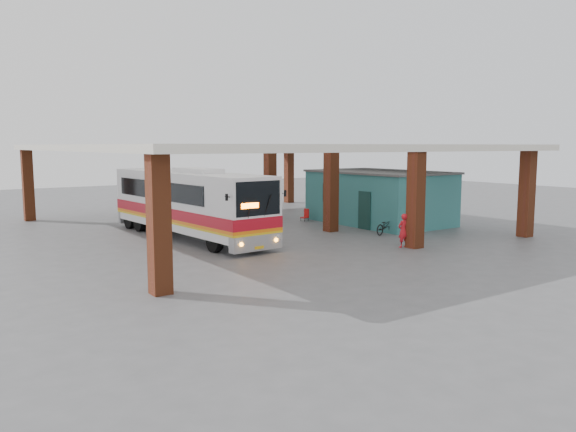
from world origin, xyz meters
The scene contains 8 objects.
ground centered at (0.00, 0.00, 0.00)m, with size 90.00×90.00×0.00m, color #515154.
brick_columns centered at (1.43, 5.00, 2.17)m, with size 20.10×21.60×4.35m.
canopy_roof centered at (0.50, 6.50, 4.50)m, with size 21.00×23.00×0.30m, color silver.
shop_building centered at (7.49, 4.00, 1.56)m, with size 5.20×8.20×3.11m.
coach_bus centered at (-4.16, 5.41, 1.75)m, with size 3.37×12.21×3.52m.
motorcycle centered at (4.70, 0.55, 0.46)m, with size 0.61×1.75×0.92m, color black.
pedestrian centered at (2.65, -2.62, 0.77)m, with size 0.56×0.37×1.54m, color red.
red_chair centered at (4.38, 7.14, 0.35)m, with size 0.45×0.45×0.76m.
Camera 1 is at (-15.97, -20.28, 4.59)m, focal length 35.00 mm.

